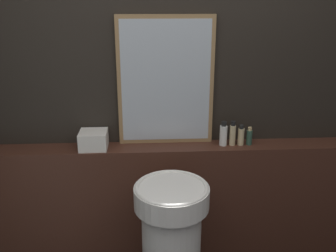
{
  "coord_description": "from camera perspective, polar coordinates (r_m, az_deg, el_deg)",
  "views": [
    {
      "loc": [
        -0.18,
        -0.81,
        1.88
      ],
      "look_at": [
        -0.06,
        1.33,
        1.14
      ],
      "focal_mm": 40.0,
      "sensor_mm": 36.0,
      "label": 1
    }
  ],
  "objects": [
    {
      "name": "wall_back",
      "position": [
        2.45,
        1.04,
        4.23
      ],
      "size": [
        8.0,
        0.06,
        2.5
      ],
      "color": "black",
      "rests_on": "ground_plane"
    },
    {
      "name": "vanity_counter",
      "position": [
        2.65,
        1.15,
        -12.79
      ],
      "size": [
        2.54,
        0.19,
        0.96
      ],
      "color": "#422319",
      "rests_on": "ground_plane"
    },
    {
      "name": "pedestal_sink",
      "position": [
        2.28,
        0.52,
        -18.41
      ],
      "size": [
        0.42,
        0.42,
        0.91
      ],
      "color": "white",
      "rests_on": "ground_plane"
    },
    {
      "name": "mirror",
      "position": [
        2.37,
        -0.35,
        6.77
      ],
      "size": [
        0.61,
        0.03,
        0.82
      ],
      "color": "#937047",
      "rests_on": "vanity_counter"
    },
    {
      "name": "towel_stack",
      "position": [
        2.42,
        -11.28,
        -2.07
      ],
      "size": [
        0.17,
        0.17,
        0.11
      ],
      "color": "silver",
      "rests_on": "vanity_counter"
    },
    {
      "name": "shampoo_bottle",
      "position": [
        2.44,
        8.44,
        -1.27
      ],
      "size": [
        0.05,
        0.05,
        0.16
      ],
      "color": "white",
      "rests_on": "vanity_counter"
    },
    {
      "name": "conditioner_bottle",
      "position": [
        2.45,
        9.81,
        -1.23
      ],
      "size": [
        0.04,
        0.04,
        0.16
      ],
      "color": "#C6B284",
      "rests_on": "vanity_counter"
    },
    {
      "name": "lotion_bottle",
      "position": [
        2.47,
        11.06,
        -1.46
      ],
      "size": [
        0.04,
        0.04,
        0.14
      ],
      "color": "#C6B284",
      "rests_on": "vanity_counter"
    },
    {
      "name": "body_wash_bottle",
      "position": [
        2.49,
        12.29,
        -1.59
      ],
      "size": [
        0.04,
        0.04,
        0.12
      ],
      "color": "#2D4C3D",
      "rests_on": "vanity_counter"
    }
  ]
}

